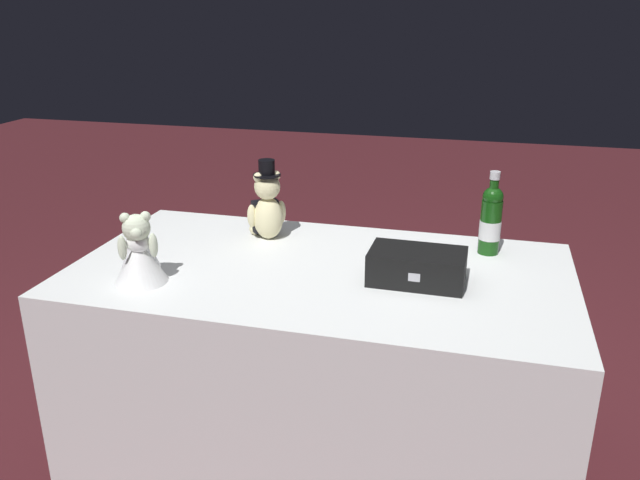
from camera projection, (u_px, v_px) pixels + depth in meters
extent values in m
plane|color=#47191E|center=(320.00, 450.00, 2.39)|extent=(12.00, 12.00, 0.00)
cube|color=white|center=(320.00, 364.00, 2.26)|extent=(1.64, 0.89, 0.74)
ellipsoid|color=beige|center=(268.00, 218.00, 2.38)|extent=(0.11, 0.10, 0.16)
cube|color=black|center=(265.00, 216.00, 2.40)|extent=(0.10, 0.10, 0.12)
sphere|color=beige|center=(267.00, 187.00, 2.33)|extent=(0.10, 0.10, 0.10)
sphere|color=beige|center=(263.00, 185.00, 2.37)|extent=(0.04, 0.04, 0.04)
sphere|color=beige|center=(276.00, 175.00, 2.33)|extent=(0.04, 0.04, 0.04)
sphere|color=beige|center=(258.00, 177.00, 2.31)|extent=(0.04, 0.04, 0.04)
ellipsoid|color=beige|center=(281.00, 212.00, 2.41)|extent=(0.03, 0.03, 0.09)
ellipsoid|color=beige|center=(252.00, 216.00, 2.36)|extent=(0.03, 0.03, 0.09)
sphere|color=beige|center=(271.00, 226.00, 2.46)|extent=(0.05, 0.05, 0.05)
sphere|color=beige|center=(255.00, 229.00, 2.43)|extent=(0.05, 0.05, 0.05)
cylinder|color=black|center=(267.00, 175.00, 2.32)|extent=(0.10, 0.10, 0.01)
cylinder|color=black|center=(267.00, 167.00, 2.31)|extent=(0.06, 0.06, 0.05)
cone|color=white|center=(140.00, 260.00, 2.01)|extent=(0.17, 0.17, 0.14)
ellipsoid|color=white|center=(138.00, 243.00, 1.98)|extent=(0.08, 0.07, 0.06)
sphere|color=silver|center=(136.00, 228.00, 1.97)|extent=(0.09, 0.09, 0.09)
sphere|color=silver|center=(136.00, 233.00, 1.94)|extent=(0.04, 0.04, 0.04)
sphere|color=silver|center=(125.00, 218.00, 1.95)|extent=(0.03, 0.03, 0.03)
sphere|color=silver|center=(145.00, 216.00, 1.96)|extent=(0.03, 0.03, 0.03)
ellipsoid|color=silver|center=(122.00, 248.00, 1.96)|extent=(0.03, 0.03, 0.08)
ellipsoid|color=silver|center=(153.00, 245.00, 1.98)|extent=(0.03, 0.03, 0.08)
cone|color=white|center=(139.00, 244.00, 2.04)|extent=(0.17, 0.17, 0.16)
cylinder|color=#134410|center=(490.00, 227.00, 2.23)|extent=(0.07, 0.07, 0.19)
sphere|color=#134410|center=(493.00, 197.00, 2.19)|extent=(0.07, 0.07, 0.07)
cylinder|color=#134410|center=(494.00, 184.00, 2.18)|extent=(0.03, 0.03, 0.08)
cylinder|color=silver|center=(495.00, 175.00, 2.17)|extent=(0.04, 0.04, 0.03)
cylinder|color=silver|center=(490.00, 230.00, 2.23)|extent=(0.07, 0.07, 0.07)
cylinder|color=maroon|center=(142.00, 256.00, 2.22)|extent=(0.06, 0.14, 0.01)
cone|color=silver|center=(146.00, 248.00, 2.29)|extent=(0.01, 0.02, 0.01)
cube|color=black|center=(417.00, 266.00, 2.01)|extent=(0.30, 0.18, 0.10)
cube|color=#B7B7BF|center=(414.00, 277.00, 1.93)|extent=(0.04, 0.01, 0.03)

